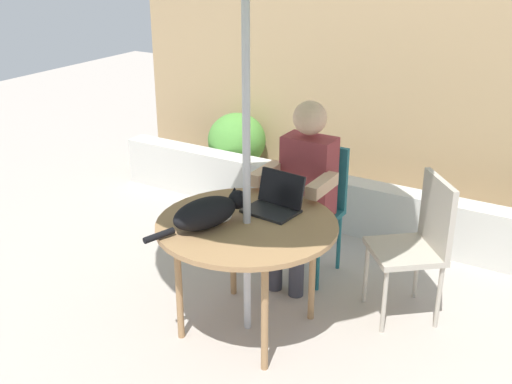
{
  "coord_description": "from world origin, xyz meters",
  "views": [
    {
      "loc": [
        1.7,
        -2.72,
        2.22
      ],
      "look_at": [
        0.0,
        0.1,
        0.85
      ],
      "focal_mm": 44.02,
      "sensor_mm": 36.0,
      "label": 1
    }
  ],
  "objects_px": {
    "patio_table": "(247,231)",
    "laptop": "(276,200)",
    "chair_empty": "(419,237)",
    "cat": "(209,212)",
    "chair_occupied": "(313,199)",
    "potted_plant_near_fence": "(237,147)",
    "person_seated": "(304,184)"
  },
  "relations": [
    {
      "from": "person_seated",
      "to": "potted_plant_near_fence",
      "type": "relative_size",
      "value": 1.79
    },
    {
      "from": "patio_table",
      "to": "chair_occupied",
      "type": "distance_m",
      "value": 0.87
    },
    {
      "from": "person_seated",
      "to": "laptop",
      "type": "bearing_deg",
      "value": -83.42
    },
    {
      "from": "chair_occupied",
      "to": "cat",
      "type": "relative_size",
      "value": 1.46
    },
    {
      "from": "chair_occupied",
      "to": "chair_empty",
      "type": "relative_size",
      "value": 1.0
    },
    {
      "from": "chair_empty",
      "to": "potted_plant_near_fence",
      "type": "bearing_deg",
      "value": 148.97
    },
    {
      "from": "patio_table",
      "to": "cat",
      "type": "xyz_separation_m",
      "value": [
        -0.16,
        -0.15,
        0.14
      ]
    },
    {
      "from": "patio_table",
      "to": "potted_plant_near_fence",
      "type": "xyz_separation_m",
      "value": [
        -1.31,
        1.94,
        -0.27
      ]
    },
    {
      "from": "patio_table",
      "to": "chair_empty",
      "type": "bearing_deg",
      "value": 39.8
    },
    {
      "from": "person_seated",
      "to": "laptop",
      "type": "relative_size",
      "value": 3.83
    },
    {
      "from": "person_seated",
      "to": "chair_occupied",
      "type": "bearing_deg",
      "value": 90.0
    },
    {
      "from": "chair_empty",
      "to": "patio_table",
      "type": "bearing_deg",
      "value": -140.2
    },
    {
      "from": "chair_empty",
      "to": "laptop",
      "type": "distance_m",
      "value": 0.89
    },
    {
      "from": "cat",
      "to": "chair_occupied",
      "type": "bearing_deg",
      "value": 81.26
    },
    {
      "from": "chair_empty",
      "to": "cat",
      "type": "distance_m",
      "value": 1.29
    },
    {
      "from": "chair_empty",
      "to": "cat",
      "type": "relative_size",
      "value": 1.46
    },
    {
      "from": "patio_table",
      "to": "potted_plant_near_fence",
      "type": "relative_size",
      "value": 1.5
    },
    {
      "from": "chair_empty",
      "to": "cat",
      "type": "xyz_separation_m",
      "value": [
        -0.96,
        -0.82,
        0.26
      ]
    },
    {
      "from": "chair_occupied",
      "to": "potted_plant_near_fence",
      "type": "relative_size",
      "value": 1.3
    },
    {
      "from": "patio_table",
      "to": "laptop",
      "type": "height_order",
      "value": "laptop"
    },
    {
      "from": "laptop",
      "to": "potted_plant_near_fence",
      "type": "distance_m",
      "value": 2.22
    },
    {
      "from": "chair_occupied",
      "to": "laptop",
      "type": "xyz_separation_m",
      "value": [
        0.05,
        -0.62,
        0.24
      ]
    },
    {
      "from": "patio_table",
      "to": "laptop",
      "type": "distance_m",
      "value": 0.28
    },
    {
      "from": "chair_occupied",
      "to": "potted_plant_near_fence",
      "type": "xyz_separation_m",
      "value": [
        -1.31,
        1.08,
        -0.15
      ]
    },
    {
      "from": "cat",
      "to": "potted_plant_near_fence",
      "type": "height_order",
      "value": "cat"
    },
    {
      "from": "patio_table",
      "to": "chair_empty",
      "type": "height_order",
      "value": "chair_empty"
    },
    {
      "from": "chair_empty",
      "to": "laptop",
      "type": "height_order",
      "value": "laptop"
    },
    {
      "from": "chair_empty",
      "to": "person_seated",
      "type": "distance_m",
      "value": 0.82
    },
    {
      "from": "chair_empty",
      "to": "potted_plant_near_fence",
      "type": "height_order",
      "value": "chair_empty"
    },
    {
      "from": "potted_plant_near_fence",
      "to": "chair_occupied",
      "type": "bearing_deg",
      "value": -39.39
    },
    {
      "from": "person_seated",
      "to": "laptop",
      "type": "height_order",
      "value": "person_seated"
    },
    {
      "from": "laptop",
      "to": "cat",
      "type": "height_order",
      "value": "laptop"
    }
  ]
}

